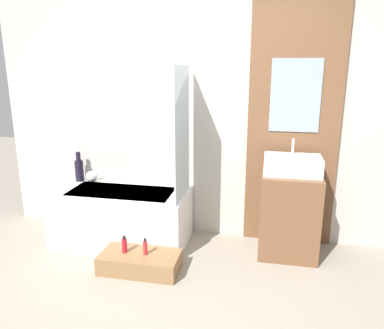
{
  "coord_description": "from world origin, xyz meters",
  "views": [
    {
      "loc": [
        0.74,
        -2.17,
        1.78
      ],
      "look_at": [
        0.15,
        0.72,
        0.99
      ],
      "focal_mm": 35.0,
      "sensor_mm": 36.0,
      "label": 1
    }
  ],
  "objects_px": {
    "bathtub": "(122,216)",
    "vase_round_light": "(92,177)",
    "wooden_step_bench": "(140,262)",
    "bottle_soap_secondary": "(145,247)",
    "vase_tall_dark": "(79,169)",
    "bottle_soap_primary": "(124,245)",
    "sink": "(292,165)"
  },
  "relations": [
    {
      "from": "sink",
      "to": "bottle_soap_primary",
      "type": "xyz_separation_m",
      "value": [
        -1.43,
        -0.6,
        -0.65
      ]
    },
    {
      "from": "bathtub",
      "to": "vase_round_light",
      "type": "height_order",
      "value": "vase_round_light"
    },
    {
      "from": "vase_tall_dark",
      "to": "bottle_soap_primary",
      "type": "height_order",
      "value": "vase_tall_dark"
    },
    {
      "from": "sink",
      "to": "bottle_soap_secondary",
      "type": "bearing_deg",
      "value": -154.03
    },
    {
      "from": "vase_round_light",
      "to": "bottle_soap_secondary",
      "type": "distance_m",
      "value": 1.2
    },
    {
      "from": "vase_round_light",
      "to": "bottle_soap_secondary",
      "type": "xyz_separation_m",
      "value": [
        0.85,
        -0.76,
        -0.37
      ]
    },
    {
      "from": "sink",
      "to": "vase_tall_dark",
      "type": "xyz_separation_m",
      "value": [
        -2.24,
        0.18,
        -0.22
      ]
    },
    {
      "from": "bathtub",
      "to": "vase_tall_dark",
      "type": "distance_m",
      "value": 0.74
    },
    {
      "from": "sink",
      "to": "bottle_soap_secondary",
      "type": "relative_size",
      "value": 3.38
    },
    {
      "from": "vase_tall_dark",
      "to": "vase_round_light",
      "type": "relative_size",
      "value": 2.62
    },
    {
      "from": "bathtub",
      "to": "sink",
      "type": "height_order",
      "value": "sink"
    },
    {
      "from": "sink",
      "to": "vase_tall_dark",
      "type": "bearing_deg",
      "value": 175.51
    },
    {
      "from": "bottle_soap_primary",
      "to": "bottle_soap_secondary",
      "type": "relative_size",
      "value": 1.03
    },
    {
      "from": "wooden_step_bench",
      "to": "sink",
      "type": "distance_m",
      "value": 1.63
    },
    {
      "from": "bathtub",
      "to": "bottle_soap_secondary",
      "type": "distance_m",
      "value": 0.69
    },
    {
      "from": "sink",
      "to": "bottle_soap_primary",
      "type": "relative_size",
      "value": 3.28
    },
    {
      "from": "bathtub",
      "to": "sink",
      "type": "bearing_deg",
      "value": 2.25
    },
    {
      "from": "bathtub",
      "to": "bottle_soap_primary",
      "type": "distance_m",
      "value": 0.59
    },
    {
      "from": "sink",
      "to": "vase_tall_dark",
      "type": "distance_m",
      "value": 2.25
    },
    {
      "from": "vase_tall_dark",
      "to": "bottle_soap_secondary",
      "type": "distance_m",
      "value": 1.34
    },
    {
      "from": "bottle_soap_primary",
      "to": "bottle_soap_secondary",
      "type": "bearing_deg",
      "value": 0.0
    },
    {
      "from": "wooden_step_bench",
      "to": "vase_tall_dark",
      "type": "height_order",
      "value": "vase_tall_dark"
    },
    {
      "from": "vase_tall_dark",
      "to": "bottle_soap_secondary",
      "type": "xyz_separation_m",
      "value": [
        1.0,
        -0.78,
        -0.44
      ]
    },
    {
      "from": "sink",
      "to": "vase_round_light",
      "type": "xyz_separation_m",
      "value": [
        -2.09,
        0.16,
        -0.29
      ]
    },
    {
      "from": "bottle_soap_primary",
      "to": "bottle_soap_secondary",
      "type": "distance_m",
      "value": 0.19
    },
    {
      "from": "vase_round_light",
      "to": "bathtub",
      "type": "bearing_deg",
      "value": -27.7
    },
    {
      "from": "bathtub",
      "to": "vase_round_light",
      "type": "xyz_separation_m",
      "value": [
        -0.43,
        0.22,
        0.33
      ]
    },
    {
      "from": "vase_tall_dark",
      "to": "bottle_soap_primary",
      "type": "bearing_deg",
      "value": -43.89
    },
    {
      "from": "bathtub",
      "to": "vase_tall_dark",
      "type": "bearing_deg",
      "value": 157.35
    },
    {
      "from": "wooden_step_bench",
      "to": "bottle_soap_secondary",
      "type": "bearing_deg",
      "value": 0.0
    },
    {
      "from": "sink",
      "to": "bottle_soap_primary",
      "type": "distance_m",
      "value": 1.68
    },
    {
      "from": "wooden_step_bench",
      "to": "bottle_soap_secondary",
      "type": "height_order",
      "value": "bottle_soap_secondary"
    }
  ]
}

